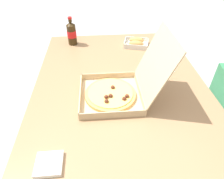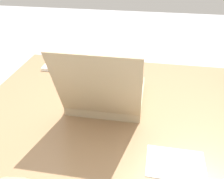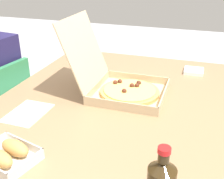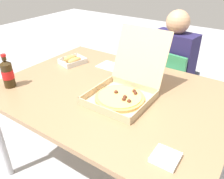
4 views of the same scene
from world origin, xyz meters
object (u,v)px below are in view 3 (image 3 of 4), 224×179
Objects in this scene: pizza_box_open at (121,84)px; bread_side_box at (7,154)px; napkin_pile at (194,71)px; paper_menu at (28,113)px.

bread_side_box is at bearing 160.97° from pizza_box_open.
bread_side_box reaches higher than napkin_pile.
bread_side_box is (-0.62, 0.21, -0.03)m from pizza_box_open.
napkin_pile is at bearing -38.71° from pizza_box_open.
pizza_box_open is 2.15× the size of bread_side_box.
pizza_box_open is 0.65m from bread_side_box.
bread_side_box is 1.16m from napkin_pile.
napkin_pile is (0.73, -0.66, 0.01)m from paper_menu.
bread_side_box is at bearing -157.14° from paper_menu.
napkin_pile reaches higher than paper_menu.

